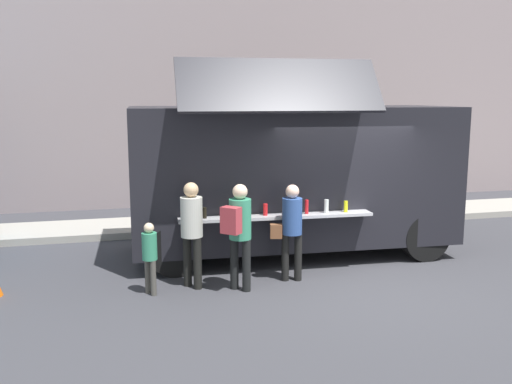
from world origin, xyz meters
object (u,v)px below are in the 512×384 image
at_px(trash_bin, 418,199).
at_px(customer_mid_with_backpack, 239,226).
at_px(child_near_queue, 150,252).
at_px(customer_front_ordering, 291,224).
at_px(food_truck_main, 292,174).
at_px(customer_rear_waiting, 192,225).

bearing_deg(trash_bin, customer_mid_with_backpack, -142.76).
xyz_separation_m(trash_bin, child_near_queue, (-6.85, -4.01, 0.20)).
bearing_deg(customer_front_ordering, food_truck_main, -5.97).
height_order(customer_rear_waiting, child_near_queue, customer_rear_waiting).
distance_m(food_truck_main, customer_front_ordering, 1.76).
height_order(customer_front_ordering, customer_mid_with_backpack, customer_mid_with_backpack).
bearing_deg(trash_bin, customer_rear_waiting, -148.13).
xyz_separation_m(food_truck_main, trash_bin, (4.05, 2.32, -1.08)).
relative_size(trash_bin, customer_front_ordering, 0.58).
distance_m(food_truck_main, customer_rear_waiting, 2.67).
height_order(food_truck_main, child_near_queue, food_truck_main).
bearing_deg(food_truck_main, customer_mid_with_backpack, -125.42).
xyz_separation_m(trash_bin, customer_front_ordering, (-4.56, -3.89, 0.48)).
xyz_separation_m(food_truck_main, customer_front_ordering, (-0.51, -1.57, -0.59)).
relative_size(trash_bin, customer_mid_with_backpack, 0.55).
distance_m(trash_bin, customer_front_ordering, 6.01).
xyz_separation_m(customer_mid_with_backpack, customer_rear_waiting, (-0.68, 0.33, -0.02)).
height_order(food_truck_main, customer_front_ordering, food_truck_main).
distance_m(customer_front_ordering, customer_rear_waiting, 1.62).
relative_size(trash_bin, child_near_queue, 0.83).
bearing_deg(customer_mid_with_backpack, customer_front_ordering, -29.56).
height_order(food_truck_main, trash_bin, food_truck_main).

